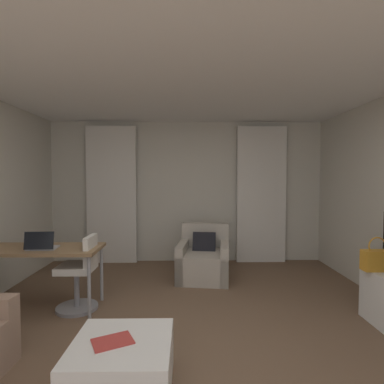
{
  "coord_description": "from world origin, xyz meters",
  "views": [
    {
      "loc": [
        0.0,
        -2.75,
        1.57
      ],
      "look_at": [
        0.07,
        1.25,
        1.38
      ],
      "focal_mm": 28.86,
      "sensor_mm": 36.0,
      "label": 1
    }
  ],
  "objects_px": {
    "laptop": "(41,246)",
    "magazine_open": "(112,341)",
    "desk_chair": "(80,277)",
    "coffee_table": "(122,366)",
    "desk": "(39,253)",
    "handbag_primary": "(376,260)",
    "armchair": "(203,260)"
  },
  "relations": [
    {
      "from": "laptop",
      "to": "magazine_open",
      "type": "distance_m",
      "value": 1.82
    },
    {
      "from": "desk_chair",
      "to": "laptop",
      "type": "height_order",
      "value": "laptop"
    },
    {
      "from": "desk_chair",
      "to": "coffee_table",
      "type": "xyz_separation_m",
      "value": [
        0.79,
        -1.42,
        -0.2
      ]
    },
    {
      "from": "laptop",
      "to": "desk",
      "type": "bearing_deg",
      "value": 129.02
    },
    {
      "from": "desk",
      "to": "handbag_primary",
      "type": "relative_size",
      "value": 3.88
    },
    {
      "from": "coffee_table",
      "to": "handbag_primary",
      "type": "distance_m",
      "value": 2.79
    },
    {
      "from": "laptop",
      "to": "magazine_open",
      "type": "height_order",
      "value": "laptop"
    },
    {
      "from": "desk_chair",
      "to": "laptop",
      "type": "distance_m",
      "value": 0.57
    },
    {
      "from": "desk_chair",
      "to": "handbag_primary",
      "type": "xyz_separation_m",
      "value": [
        3.32,
        -0.35,
        0.29
      ]
    },
    {
      "from": "desk_chair",
      "to": "magazine_open",
      "type": "xyz_separation_m",
      "value": [
        0.73,
        -1.43,
        -0.01
      ]
    },
    {
      "from": "handbag_primary",
      "to": "magazine_open",
      "type": "bearing_deg",
      "value": -157.47
    },
    {
      "from": "magazine_open",
      "to": "desk",
      "type": "bearing_deg",
      "value": 129.83
    },
    {
      "from": "desk",
      "to": "laptop",
      "type": "xyz_separation_m",
      "value": [
        0.08,
        -0.09,
        0.11
      ]
    },
    {
      "from": "desk_chair",
      "to": "laptop",
      "type": "relative_size",
      "value": 2.61
    },
    {
      "from": "magazine_open",
      "to": "desk_chair",
      "type": "bearing_deg",
      "value": 116.95
    },
    {
      "from": "coffee_table",
      "to": "laptop",
      "type": "bearing_deg",
      "value": 131.71
    },
    {
      "from": "handbag_primary",
      "to": "laptop",
      "type": "bearing_deg",
      "value": 175.67
    },
    {
      "from": "desk_chair",
      "to": "desk",
      "type": "bearing_deg",
      "value": 177.56
    },
    {
      "from": "magazine_open",
      "to": "coffee_table",
      "type": "bearing_deg",
      "value": 12.29
    },
    {
      "from": "coffee_table",
      "to": "desk",
      "type": "bearing_deg",
      "value": 131.54
    },
    {
      "from": "desk",
      "to": "laptop",
      "type": "distance_m",
      "value": 0.16
    },
    {
      "from": "desk",
      "to": "handbag_primary",
      "type": "bearing_deg",
      "value": -5.63
    },
    {
      "from": "laptop",
      "to": "magazine_open",
      "type": "bearing_deg",
      "value": -50.11
    },
    {
      "from": "desk",
      "to": "laptop",
      "type": "bearing_deg",
      "value": -50.98
    },
    {
      "from": "desk",
      "to": "handbag_primary",
      "type": "xyz_separation_m",
      "value": [
        3.81,
        -0.38,
        0.0
      ]
    },
    {
      "from": "armchair",
      "to": "handbag_primary",
      "type": "relative_size",
      "value": 2.54
    },
    {
      "from": "magazine_open",
      "to": "handbag_primary",
      "type": "relative_size",
      "value": 0.92
    },
    {
      "from": "desk",
      "to": "desk_chair",
      "type": "height_order",
      "value": "desk_chair"
    },
    {
      "from": "handbag_primary",
      "to": "desk_chair",
      "type": "bearing_deg",
      "value": 173.91
    },
    {
      "from": "magazine_open",
      "to": "laptop",
      "type": "bearing_deg",
      "value": 129.89
    },
    {
      "from": "armchair",
      "to": "handbag_primary",
      "type": "distance_m",
      "value": 2.36
    },
    {
      "from": "armchair",
      "to": "desk_chair",
      "type": "height_order",
      "value": "desk_chair"
    }
  ]
}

